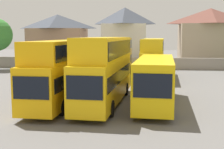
# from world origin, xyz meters

# --- Properties ---
(ground) EXTENTS (140.00, 140.00, 0.00)m
(ground) POSITION_xyz_m (0.00, 18.00, 0.00)
(ground) COLOR #605E5B
(depot_boundary_wall) EXTENTS (56.00, 0.50, 1.80)m
(depot_boundary_wall) POSITION_xyz_m (0.00, 24.64, 0.90)
(depot_boundary_wall) COLOR gray
(depot_boundary_wall) RESTS_ON ground
(bus_1) EXTENTS (2.92, 11.92, 4.82)m
(bus_1) POSITION_xyz_m (-3.51, 0.10, 2.72)
(bus_1) COLOR #F1AE0B
(bus_1) RESTS_ON ground
(bus_2) EXTENTS (3.22, 12.03, 5.05)m
(bus_2) POSITION_xyz_m (-0.20, 0.17, 2.84)
(bus_2) COLOR yellow
(bus_2) RESTS_ON ground
(bus_3) EXTENTS (3.19, 10.47, 3.52)m
(bus_3) POSITION_xyz_m (3.56, -0.02, 2.01)
(bus_3) COLOR yellow
(bus_3) RESTS_ON ground
(bus_4) EXTENTS (3.16, 11.66, 4.87)m
(bus_4) POSITION_xyz_m (-3.14, 14.63, 2.74)
(bus_4) COLOR gold
(bus_4) RESTS_ON ground
(bus_5) EXTENTS (3.04, 10.32, 4.85)m
(bus_5) POSITION_xyz_m (-0.57, 15.01, 2.73)
(bus_5) COLOR gold
(bus_5) RESTS_ON ground
(bus_6) EXTENTS (3.18, 11.34, 4.80)m
(bus_6) POSITION_xyz_m (3.74, 14.96, 2.71)
(bus_6) COLOR yellow
(bus_6) RESTS_ON ground
(house_terrace_left) EXTENTS (10.14, 7.39, 8.94)m
(house_terrace_left) POSITION_xyz_m (-12.99, 31.81, 4.56)
(house_terrace_left) COLOR #9E7A60
(house_terrace_left) RESTS_ON ground
(house_terrace_centre) EXTENTS (7.70, 8.08, 10.03)m
(house_terrace_centre) POSITION_xyz_m (-0.83, 31.31, 5.12)
(house_terrace_centre) COLOR silver
(house_terrace_centre) RESTS_ON ground
(house_terrace_right) EXTENTS (10.79, 7.06, 9.82)m
(house_terrace_right) POSITION_xyz_m (13.86, 32.15, 5.01)
(house_terrace_right) COLOR tan
(house_terrace_right) RESTS_ON ground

